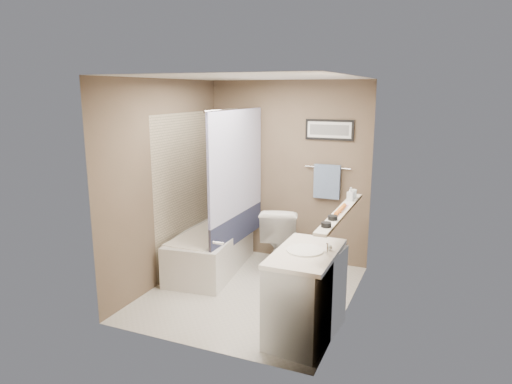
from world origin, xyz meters
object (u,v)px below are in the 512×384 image
at_px(candle_bowl_far, 333,218).
at_px(hair_brush_front, 339,211).
at_px(vanity, 306,296).
at_px(glass_jar, 353,194).
at_px(toilet, 280,237).
at_px(soap_bottle, 351,194).
at_px(hair_brush_back, 342,208).
at_px(candle_bowl_near, 326,225).
at_px(bathtub, 211,251).

bearing_deg(candle_bowl_far, hair_brush_front, 90.00).
xyz_separation_m(vanity, glass_jar, (0.19, 1.07, 0.77)).
height_order(candle_bowl_far, glass_jar, glass_jar).
distance_m(toilet, candle_bowl_far, 1.83).
relative_size(hair_brush_front, soap_bottle, 1.51).
height_order(hair_brush_front, hair_brush_back, same).
height_order(candle_bowl_near, candle_bowl_far, same).
bearing_deg(hair_brush_front, bathtub, 158.49).
height_order(toilet, soap_bottle, soap_bottle).
xyz_separation_m(toilet, candle_bowl_near, (0.99, -1.60, 0.72)).
height_order(toilet, hair_brush_front, hair_brush_front).
height_order(candle_bowl_far, soap_bottle, soap_bottle).
height_order(glass_jar, soap_bottle, soap_bottle).
bearing_deg(hair_brush_front, hair_brush_back, 90.00).
relative_size(candle_bowl_far, soap_bottle, 0.62).
height_order(candle_bowl_near, hair_brush_back, hair_brush_back).
relative_size(hair_brush_back, glass_jar, 2.20).
bearing_deg(soap_bottle, hair_brush_back, -90.00).
distance_m(bathtub, toilet, 0.91).
bearing_deg(vanity, soap_bottle, 84.44).
bearing_deg(vanity, candle_bowl_near, -17.14).
bearing_deg(glass_jar, candle_bowl_far, -90.00).
height_order(hair_brush_back, soap_bottle, soap_bottle).
bearing_deg(soap_bottle, hair_brush_front, -90.00).
relative_size(toilet, hair_brush_front, 3.76).
xyz_separation_m(bathtub, soap_bottle, (1.79, -0.14, 0.94)).
bearing_deg(vanity, glass_jar, 85.58).
distance_m(candle_bowl_far, soap_bottle, 0.80).
bearing_deg(bathtub, candle_bowl_near, -40.72).
bearing_deg(candle_bowl_far, candle_bowl_near, -90.00).
bearing_deg(hair_brush_front, candle_bowl_near, -90.00).
bearing_deg(toilet, vanity, 103.18).
bearing_deg(toilet, candle_bowl_far, 111.35).
height_order(bathtub, toilet, toilet).
bearing_deg(candle_bowl_near, toilet, 121.82).
bearing_deg(candle_bowl_far, vanity, -138.74).
distance_m(candle_bowl_near, glass_jar, 1.15).
xyz_separation_m(toilet, hair_brush_front, (0.99, -1.12, 0.72)).
height_order(candle_bowl_far, hair_brush_front, hair_brush_front).
height_order(vanity, soap_bottle, soap_bottle).
distance_m(toilet, glass_jar, 1.32).
bearing_deg(bathtub, toilet, 20.60).
bearing_deg(toilet, bathtub, 13.06).
height_order(toilet, hair_brush_back, hair_brush_back).
relative_size(bathtub, candle_bowl_far, 16.67).
xyz_separation_m(bathtub, vanity, (1.60, -1.10, 0.15)).
height_order(hair_brush_front, glass_jar, glass_jar).
relative_size(toilet, candle_bowl_near, 9.20).
height_order(candle_bowl_near, soap_bottle, soap_bottle).
height_order(bathtub, vanity, vanity).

